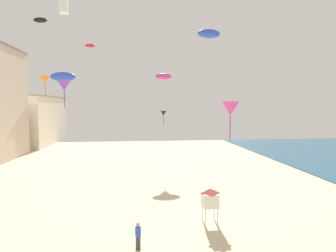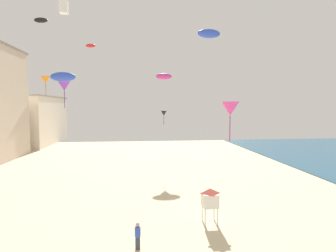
{
  "view_description": "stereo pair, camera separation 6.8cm",
  "coord_description": "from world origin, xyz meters",
  "px_view_note": "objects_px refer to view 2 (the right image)",
  "views": [
    {
      "loc": [
        2.49,
        -7.15,
        8.47
      ],
      "look_at": [
        5.02,
        16.19,
        6.82
      ],
      "focal_mm": 29.08,
      "sensor_mm": 36.0,
      "label": 1
    },
    {
      "loc": [
        2.55,
        -7.16,
        8.47
      ],
      "look_at": [
        5.02,
        16.19,
        6.82
      ],
      "focal_mm": 29.08,
      "sensor_mm": 36.0,
      "label": 2
    }
  ],
  "objects_px": {
    "kite_blue_parafoil_2": "(209,34)",
    "kite_white_box": "(64,7)",
    "kite_flyer": "(138,234)",
    "kite_magenta_parafoil": "(164,76)",
    "kite_black_delta": "(164,113)",
    "kite_red_parafoil": "(91,46)",
    "kite_magenta_delta": "(230,109)",
    "kite_purple_delta": "(64,86)",
    "kite_orange_delta": "(45,80)",
    "kite_black_parafoil": "(41,20)",
    "kite_blue_parafoil": "(63,77)",
    "lifeguard_stand": "(210,198)"
  },
  "relations": [
    {
      "from": "kite_magenta_parafoil",
      "to": "kite_white_box",
      "type": "distance_m",
      "value": 24.51
    },
    {
      "from": "kite_magenta_parafoil",
      "to": "kite_black_delta",
      "type": "xyz_separation_m",
      "value": [
        -0.71,
        -7.74,
        -5.98
      ]
    },
    {
      "from": "lifeguard_stand",
      "to": "kite_blue_parafoil",
      "type": "xyz_separation_m",
      "value": [
        -10.35,
        0.8,
        8.73
      ]
    },
    {
      "from": "kite_magenta_parafoil",
      "to": "kite_purple_delta",
      "type": "xyz_separation_m",
      "value": [
        -10.14,
        -22.99,
        -3.42
      ]
    },
    {
      "from": "kite_orange_delta",
      "to": "kite_blue_parafoil",
      "type": "bearing_deg",
      "value": -68.07
    },
    {
      "from": "kite_blue_parafoil_2",
      "to": "kite_black_delta",
      "type": "xyz_separation_m",
      "value": [
        -3.73,
        10.27,
        -8.38
      ]
    },
    {
      "from": "kite_purple_delta",
      "to": "kite_black_delta",
      "type": "height_order",
      "value": "kite_purple_delta"
    },
    {
      "from": "kite_black_delta",
      "to": "kite_red_parafoil",
      "type": "height_order",
      "value": "kite_red_parafoil"
    },
    {
      "from": "kite_magenta_delta",
      "to": "kite_blue_parafoil_2",
      "type": "bearing_deg",
      "value": 85.05
    },
    {
      "from": "kite_magenta_delta",
      "to": "kite_red_parafoil",
      "type": "height_order",
      "value": "kite_red_parafoil"
    },
    {
      "from": "kite_magenta_delta",
      "to": "kite_flyer",
      "type": "bearing_deg",
      "value": -156.79
    },
    {
      "from": "kite_purple_delta",
      "to": "kite_magenta_delta",
      "type": "distance_m",
      "value": 13.21
    },
    {
      "from": "kite_orange_delta",
      "to": "kite_white_box",
      "type": "relative_size",
      "value": 2.43
    },
    {
      "from": "kite_blue_parafoil",
      "to": "kite_flyer",
      "type": "bearing_deg",
      "value": -38.17
    },
    {
      "from": "kite_magenta_parafoil",
      "to": "kite_purple_delta",
      "type": "height_order",
      "value": "kite_magenta_parafoil"
    },
    {
      "from": "kite_red_parafoil",
      "to": "kite_magenta_parafoil",
      "type": "bearing_deg",
      "value": 38.47
    },
    {
      "from": "kite_purple_delta",
      "to": "kite_flyer",
      "type": "bearing_deg",
      "value": -50.43
    },
    {
      "from": "kite_flyer",
      "to": "kite_black_delta",
      "type": "height_order",
      "value": "kite_black_delta"
    },
    {
      "from": "lifeguard_stand",
      "to": "kite_black_parafoil",
      "type": "xyz_separation_m",
      "value": [
        -18.58,
        21.28,
        18.64
      ]
    },
    {
      "from": "kite_blue_parafoil_2",
      "to": "kite_white_box",
      "type": "height_order",
      "value": "kite_white_box"
    },
    {
      "from": "kite_blue_parafoil",
      "to": "kite_black_parafoil",
      "type": "distance_m",
      "value": 24.19
    },
    {
      "from": "kite_flyer",
      "to": "kite_black_delta",
      "type": "bearing_deg",
      "value": 162.75
    },
    {
      "from": "kite_magenta_parafoil",
      "to": "kite_red_parafoil",
      "type": "xyz_separation_m",
      "value": [
        -10.48,
        -8.33,
        2.99
      ]
    },
    {
      "from": "lifeguard_stand",
      "to": "kite_blue_parafoil_2",
      "type": "xyz_separation_m",
      "value": [
        2.07,
        8.85,
        14.13
      ]
    },
    {
      "from": "kite_flyer",
      "to": "kite_blue_parafoil_2",
      "type": "xyz_separation_m",
      "value": [
        7.3,
        12.08,
        15.05
      ]
    },
    {
      "from": "kite_red_parafoil",
      "to": "kite_orange_delta",
      "type": "bearing_deg",
      "value": -155.22
    },
    {
      "from": "kite_orange_delta",
      "to": "kite_white_box",
      "type": "xyz_separation_m",
      "value": [
        5.34,
        -11.36,
        4.88
      ]
    },
    {
      "from": "kite_flyer",
      "to": "kite_red_parafoil",
      "type": "xyz_separation_m",
      "value": [
        -6.2,
        21.75,
        15.64
      ]
    },
    {
      "from": "kite_blue_parafoil",
      "to": "kite_white_box",
      "type": "bearing_deg",
      "value": 101.97
    },
    {
      "from": "kite_magenta_parafoil",
      "to": "kite_blue_parafoil_2",
      "type": "bearing_deg",
      "value": -80.47
    },
    {
      "from": "kite_magenta_parafoil",
      "to": "kite_magenta_delta",
      "type": "xyz_separation_m",
      "value": [
        2.22,
        -27.3,
        -5.23
      ]
    },
    {
      "from": "kite_magenta_delta",
      "to": "kite_red_parafoil",
      "type": "bearing_deg",
      "value": 123.8
    },
    {
      "from": "kite_red_parafoil",
      "to": "kite_flyer",
      "type": "bearing_deg",
      "value": -74.08
    },
    {
      "from": "kite_purple_delta",
      "to": "kite_magenta_delta",
      "type": "height_order",
      "value": "kite_purple_delta"
    },
    {
      "from": "kite_blue_parafoil",
      "to": "kite_magenta_delta",
      "type": "bearing_deg",
      "value": -6.1
    },
    {
      "from": "lifeguard_stand",
      "to": "kite_black_delta",
      "type": "height_order",
      "value": "kite_black_delta"
    },
    {
      "from": "kite_flyer",
      "to": "kite_purple_delta",
      "type": "distance_m",
      "value": 13.04
    },
    {
      "from": "kite_magenta_delta",
      "to": "kite_black_delta",
      "type": "bearing_deg",
      "value": 98.51
    },
    {
      "from": "kite_flyer",
      "to": "lifeguard_stand",
      "type": "xyz_separation_m",
      "value": [
        5.23,
        3.23,
        0.92
      ]
    },
    {
      "from": "kite_black_delta",
      "to": "kite_red_parafoil",
      "type": "bearing_deg",
      "value": -176.55
    },
    {
      "from": "kite_red_parafoil",
      "to": "kite_magenta_delta",
      "type": "bearing_deg",
      "value": -56.2
    },
    {
      "from": "kite_blue_parafoil_2",
      "to": "kite_black_delta",
      "type": "relative_size",
      "value": 1.16
    },
    {
      "from": "kite_red_parafoil",
      "to": "kite_blue_parafoil_2",
      "type": "bearing_deg",
      "value": -35.63
    },
    {
      "from": "kite_flyer",
      "to": "kite_magenta_parafoil",
      "type": "xyz_separation_m",
      "value": [
        4.28,
        30.08,
        12.65
      ]
    },
    {
      "from": "kite_flyer",
      "to": "kite_blue_parafoil_2",
      "type": "height_order",
      "value": "kite_blue_parafoil_2"
    },
    {
      "from": "kite_purple_delta",
      "to": "kite_black_parafoil",
      "type": "relative_size",
      "value": 1.18
    },
    {
      "from": "kite_purple_delta",
      "to": "kite_magenta_delta",
      "type": "bearing_deg",
      "value": -19.22
    },
    {
      "from": "kite_flyer",
      "to": "kite_orange_delta",
      "type": "distance_m",
      "value": 24.95
    },
    {
      "from": "kite_flyer",
      "to": "kite_magenta_delta",
      "type": "height_order",
      "value": "kite_magenta_delta"
    },
    {
      "from": "kite_blue_parafoil_2",
      "to": "kite_orange_delta",
      "type": "relative_size",
      "value": 0.94
    }
  ]
}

